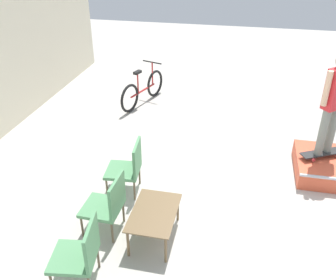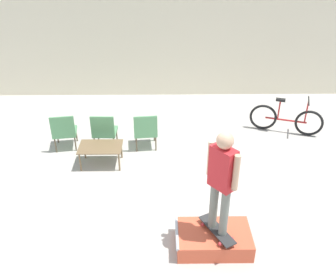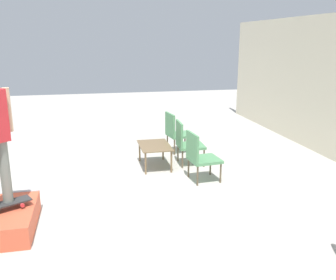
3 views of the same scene
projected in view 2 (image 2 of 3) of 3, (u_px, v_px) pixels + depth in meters
ground_plane at (149, 203)px, 7.01m from camera, size 24.00×24.00×0.00m
house_wall_back at (153, 46)px, 10.63m from camera, size 12.00×0.06×3.00m
skate_ramp_box at (213, 239)px, 6.02m from camera, size 1.21×0.74×0.32m
skateboard_on_ramp at (217, 230)px, 5.87m from camera, size 0.54×0.77×0.07m
person_skater at (222, 176)px, 5.34m from camera, size 0.40×0.46×1.74m
coffee_table at (101, 148)px, 7.93m from camera, size 0.91×0.60×0.45m
patio_chair_left at (64, 130)px, 8.44m from camera, size 0.59×0.59×0.90m
patio_chair_center at (104, 130)px, 8.44m from camera, size 0.54×0.54×0.90m
patio_chair_right at (145, 130)px, 8.46m from camera, size 0.57×0.57×0.90m
bicycle at (286, 119)px, 9.18m from camera, size 1.69×0.69×0.93m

